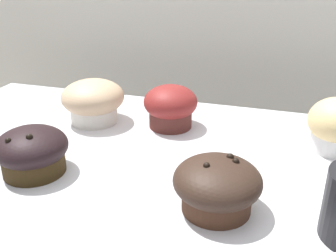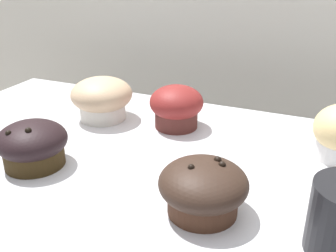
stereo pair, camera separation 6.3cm
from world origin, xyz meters
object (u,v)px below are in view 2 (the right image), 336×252
object	(u,v)px
muffin_front_center	(176,106)
muffin_back_left	(33,144)
muffin_back_right	(102,98)
muffin_front_right	(203,188)

from	to	relation	value
muffin_front_center	muffin_back_left	distance (m)	0.26
muffin_back_right	muffin_front_right	bearing A→B (deg)	-37.50
muffin_front_center	muffin_front_right	bearing A→B (deg)	-60.84
muffin_back_left	muffin_back_right	size ratio (longest dim) A/B	0.89
muffin_front_center	muffin_back_left	world-z (taller)	muffin_front_center
muffin_back_left	muffin_front_center	bearing A→B (deg)	56.31
muffin_back_right	muffin_front_right	world-z (taller)	muffin_back_right
muffin_back_left	muffin_front_right	world-z (taller)	same
muffin_back_left	muffin_back_right	distance (m)	0.20
muffin_front_center	muffin_back_right	bearing A→B (deg)	-172.29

